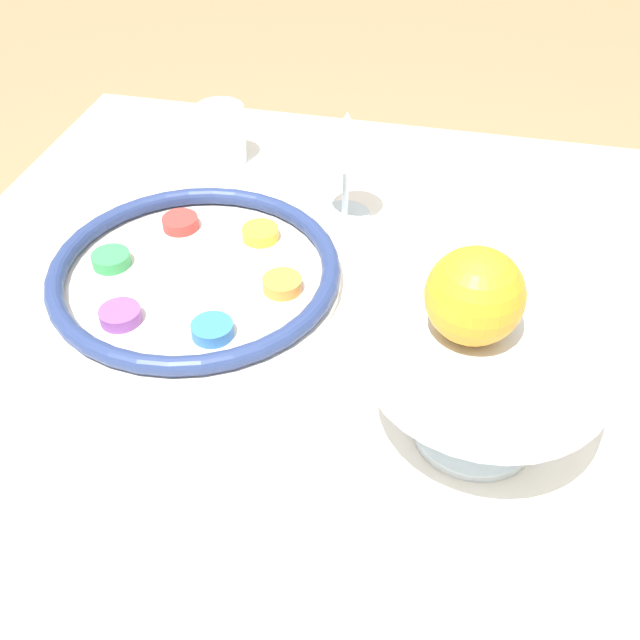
{
  "coord_description": "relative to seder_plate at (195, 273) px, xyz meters",
  "views": [
    {
      "loc": [
        0.03,
        -0.47,
        1.23
      ],
      "look_at": [
        -0.09,
        0.05,
        0.76
      ],
      "focal_mm": 42.0,
      "sensor_mm": 36.0,
      "label": 1
    }
  ],
  "objects": [
    {
      "name": "dining_table",
      "position": [
        0.25,
        -0.13,
        -0.38
      ],
      "size": [
        1.1,
        1.09,
        0.72
      ],
      "color": "silver",
      "rests_on": "ground_plane"
    },
    {
      "name": "seder_plate",
      "position": [
        0.0,
        0.0,
        0.0
      ],
      "size": [
        0.31,
        0.31,
        0.03
      ],
      "color": "silver",
      "rests_on": "dining_table"
    },
    {
      "name": "wine_glass",
      "position": [
        0.13,
        0.17,
        0.09
      ],
      "size": [
        0.06,
        0.06,
        0.14
      ],
      "color": "silver",
      "rests_on": "dining_table"
    },
    {
      "name": "fruit_stand",
      "position": [
        0.31,
        -0.14,
        0.07
      ],
      "size": [
        0.2,
        0.2,
        0.11
      ],
      "color": "silver",
      "rests_on": "dining_table"
    },
    {
      "name": "orange_fruit",
      "position": [
        0.29,
        -0.14,
        0.14
      ],
      "size": [
        0.08,
        0.08,
        0.08
      ],
      "color": "orange",
      "rests_on": "fruit_stand"
    },
    {
      "name": "cup_far",
      "position": [
        -0.06,
        0.26,
        0.02
      ],
      "size": [
        0.06,
        0.06,
        0.08
      ],
      "color": "silver",
      "rests_on": "dining_table"
    }
  ]
}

